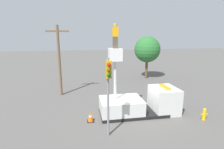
{
  "coord_description": "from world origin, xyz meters",
  "views": [
    {
      "loc": [
        -3.89,
        -12.54,
        6.24
      ],
      "look_at": [
        -1.94,
        -1.35,
        3.63
      ],
      "focal_mm": 28.0,
      "sensor_mm": 36.0,
      "label": 1
    }
  ],
  "objects_px": {
    "worker": "(115,36)",
    "traffic_cone_rear": "(91,117)",
    "traffic_light_pole": "(108,83)",
    "fire_hydrant": "(204,114)",
    "bucket_truck": "(140,103)",
    "utility_pole": "(59,58)",
    "tree_left_bg": "(147,50)"
  },
  "relations": [
    {
      "from": "traffic_light_pole",
      "to": "tree_left_bg",
      "type": "xyz_separation_m",
      "value": [
        7.71,
        13.94,
        0.66
      ]
    },
    {
      "from": "utility_pole",
      "to": "traffic_light_pole",
      "type": "bearing_deg",
      "value": -66.44
    },
    {
      "from": "worker",
      "to": "fire_hydrant",
      "type": "height_order",
      "value": "worker"
    },
    {
      "from": "traffic_light_pole",
      "to": "fire_hydrant",
      "type": "bearing_deg",
      "value": 7.31
    },
    {
      "from": "traffic_cone_rear",
      "to": "utility_pole",
      "type": "xyz_separation_m",
      "value": [
        -2.73,
        6.4,
        3.54
      ]
    },
    {
      "from": "bucket_truck",
      "to": "tree_left_bg",
      "type": "xyz_separation_m",
      "value": [
        4.72,
        11.09,
        3.27
      ]
    },
    {
      "from": "traffic_cone_rear",
      "to": "tree_left_bg",
      "type": "bearing_deg",
      "value": 53.47
    },
    {
      "from": "fire_hydrant",
      "to": "tree_left_bg",
      "type": "distance_m",
      "value": 13.53
    },
    {
      "from": "fire_hydrant",
      "to": "traffic_cone_rear",
      "type": "bearing_deg",
      "value": 171.64
    },
    {
      "from": "worker",
      "to": "fire_hydrant",
      "type": "xyz_separation_m",
      "value": [
        6.4,
        -1.91,
        -5.68
      ]
    },
    {
      "from": "bucket_truck",
      "to": "worker",
      "type": "xyz_separation_m",
      "value": [
        -2.05,
        0.0,
        5.24
      ]
    },
    {
      "from": "worker",
      "to": "traffic_cone_rear",
      "type": "bearing_deg",
      "value": -160.71
    },
    {
      "from": "bucket_truck",
      "to": "fire_hydrant",
      "type": "distance_m",
      "value": 4.77
    },
    {
      "from": "worker",
      "to": "traffic_cone_rear",
      "type": "height_order",
      "value": "worker"
    },
    {
      "from": "fire_hydrant",
      "to": "utility_pole",
      "type": "xyz_separation_m",
      "value": [
        -11.08,
        7.63,
        3.44
      ]
    },
    {
      "from": "traffic_light_pole",
      "to": "traffic_cone_rear",
      "type": "distance_m",
      "value": 3.96
    },
    {
      "from": "traffic_light_pole",
      "to": "fire_hydrant",
      "type": "relative_size",
      "value": 5.31
    },
    {
      "from": "worker",
      "to": "traffic_light_pole",
      "type": "height_order",
      "value": "worker"
    },
    {
      "from": "worker",
      "to": "fire_hydrant",
      "type": "relative_size",
      "value": 1.87
    },
    {
      "from": "fire_hydrant",
      "to": "utility_pole",
      "type": "distance_m",
      "value": 13.88
    },
    {
      "from": "fire_hydrant",
      "to": "tree_left_bg",
      "type": "relative_size",
      "value": 0.16
    },
    {
      "from": "utility_pole",
      "to": "tree_left_bg",
      "type": "bearing_deg",
      "value": 25.15
    },
    {
      "from": "bucket_truck",
      "to": "traffic_cone_rear",
      "type": "relative_size",
      "value": 8.37
    },
    {
      "from": "tree_left_bg",
      "to": "utility_pole",
      "type": "xyz_separation_m",
      "value": [
        -11.45,
        -5.38,
        -0.27
      ]
    },
    {
      "from": "traffic_light_pole",
      "to": "utility_pole",
      "type": "distance_m",
      "value": 9.36
    },
    {
      "from": "traffic_light_pole",
      "to": "bucket_truck",
      "type": "bearing_deg",
      "value": 43.6
    },
    {
      "from": "worker",
      "to": "bucket_truck",
      "type": "bearing_deg",
      "value": 0.0
    },
    {
      "from": "bucket_truck",
      "to": "tree_left_bg",
      "type": "bearing_deg",
      "value": 66.96
    },
    {
      "from": "bucket_truck",
      "to": "utility_pole",
      "type": "relative_size",
      "value": 0.87
    },
    {
      "from": "bucket_truck",
      "to": "tree_left_bg",
      "type": "relative_size",
      "value": 1.04
    },
    {
      "from": "worker",
      "to": "traffic_light_pole",
      "type": "distance_m",
      "value": 3.99
    },
    {
      "from": "worker",
      "to": "fire_hydrant",
      "type": "bearing_deg",
      "value": -16.64
    }
  ]
}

